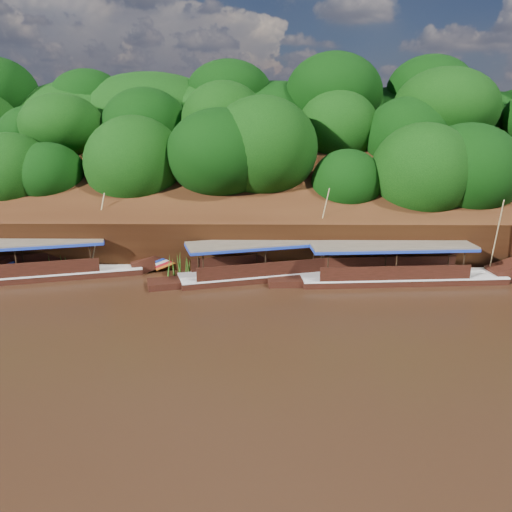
{
  "coord_description": "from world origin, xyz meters",
  "views": [
    {
      "loc": [
        0.52,
        -23.62,
        10.53
      ],
      "look_at": [
        0.09,
        7.0,
        1.89
      ],
      "focal_mm": 35.0,
      "sensor_mm": 36.0,
      "label": 1
    }
  ],
  "objects": [
    {
      "name": "riverbank",
      "position": [
        -0.01,
        22.73,
        1.89
      ],
      "size": [
        120.0,
        30.06,
        19.4
      ],
      "color": "#32180B",
      "rests_on": "ground"
    },
    {
      "name": "boat_2",
      "position": [
        -13.89,
        8.21,
        0.59
      ],
      "size": [
        16.49,
        6.49,
        6.03
      ],
      "rotation": [
        0.0,
        0.0,
        0.27
      ],
      "color": "black",
      "rests_on": "ground"
    },
    {
      "name": "reeds",
      "position": [
        -2.66,
        9.73,
        0.88
      ],
      "size": [
        47.77,
        2.72,
        2.22
      ],
      "color": "#31701C",
      "rests_on": "ground"
    },
    {
      "name": "ground",
      "position": [
        0.0,
        0.0,
        0.0
      ],
      "size": [
        160.0,
        160.0,
        0.0
      ],
      "primitive_type": "plane",
      "color": "black",
      "rests_on": "ground"
    },
    {
      "name": "boat_1",
      "position": [
        1.88,
        8.61,
        0.58
      ],
      "size": [
        14.72,
        6.11,
        6.54
      ],
      "rotation": [
        0.0,
        0.0,
        0.28
      ],
      "color": "black",
      "rests_on": "ground"
    },
    {
      "name": "boat_0",
      "position": [
        10.49,
        7.66,
        0.58
      ],
      "size": [
        15.95,
        3.48,
        6.1
      ],
      "rotation": [
        0.0,
        0.0,
        0.08
      ],
      "color": "black",
      "rests_on": "ground"
    }
  ]
}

